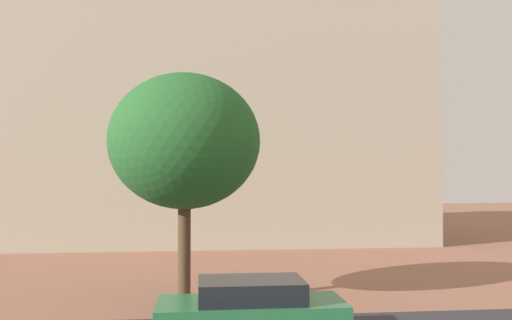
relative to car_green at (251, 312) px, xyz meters
name	(u,v)px	position (x,y,z in m)	size (l,w,h in m)	color
landmark_building	(212,52)	(-0.41, 20.68, 10.75)	(23.95, 11.61, 37.71)	#B2A893
car_green	(251,312)	(0.00, 0.00, 0.00)	(4.30, 2.00, 1.43)	#287042
tree_curb_far	(185,142)	(-1.62, 3.70, 4.13)	(4.49, 4.49, 6.86)	#4C3823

